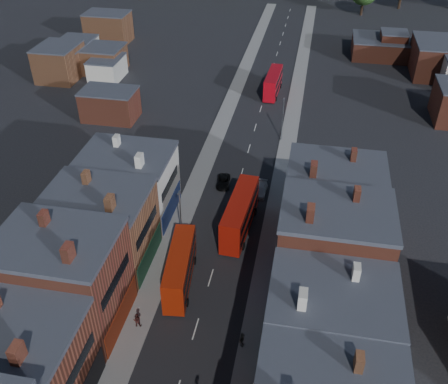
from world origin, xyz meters
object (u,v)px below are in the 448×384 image
at_px(bus_0, 180,268).
at_px(ped_1, 137,320).
at_px(car_2, 223,182).
at_px(ped_3, 242,339).
at_px(car_3, 261,190).
at_px(bus_2, 273,83).
at_px(bus_1, 240,214).

height_order(bus_0, ped_1, bus_0).
relative_size(bus_0, car_2, 2.62).
bearing_deg(ped_3, car_3, 25.91).
height_order(car_2, ped_3, ped_3).
relative_size(bus_2, ped_3, 5.69).
height_order(bus_1, ped_3, bus_1).
xyz_separation_m(bus_0, bus_2, (4.88, 57.25, -0.06)).
height_order(bus_2, car_3, bus_2).
xyz_separation_m(bus_2, car_3, (2.19, -36.62, -1.88)).
height_order(bus_1, bus_2, bus_1).
relative_size(bus_0, bus_2, 1.03).
bearing_deg(bus_2, ped_3, -84.02).
xyz_separation_m(bus_1, bus_2, (-0.48, 45.88, -0.31)).
xyz_separation_m(bus_1, ped_1, (-8.37, -18.64, -1.78)).
distance_m(car_3, ped_1, 29.67).
height_order(bus_1, ped_1, bus_1).
xyz_separation_m(bus_1, car_3, (1.72, 9.26, -2.18)).
xyz_separation_m(ped_1, ped_3, (11.76, -0.43, 0.04)).
bearing_deg(ped_3, ped_1, 110.45).
relative_size(car_2, ped_3, 2.24).
height_order(bus_0, bus_2, bus_0).
height_order(bus_0, ped_3, bus_0).
bearing_deg(car_2, bus_0, -98.95).
distance_m(bus_2, ped_3, 65.08).
distance_m(bus_1, car_2, 11.44).
distance_m(car_2, ped_3, 30.43).
distance_m(bus_0, car_3, 21.90).
xyz_separation_m(car_2, ped_1, (-4.08, -29.01, 0.43)).
height_order(car_3, ped_3, ped_3).
bearing_deg(bus_0, car_2, 80.69).
xyz_separation_m(bus_2, car_2, (-3.80, -35.51, -1.91)).
bearing_deg(bus_2, ped_1, -94.40).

